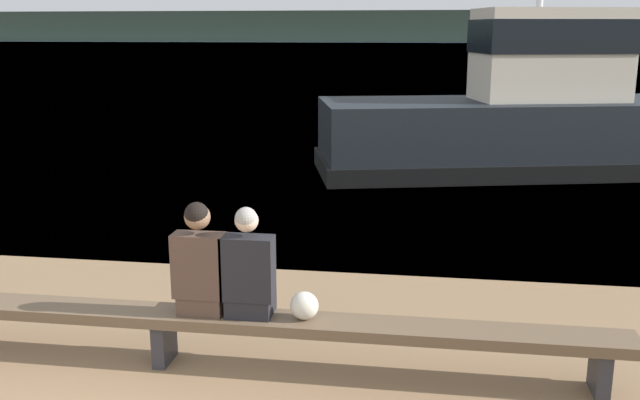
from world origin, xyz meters
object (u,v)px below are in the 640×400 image
object	(u,v)px
person_right	(248,270)
shopping_bag	(304,306)
person_left	(200,264)
bench_main	(163,319)
tugboat_red	(530,121)

from	to	relation	value
person_right	shopping_bag	size ratio (longest dim) A/B	3.99
shopping_bag	person_left	bearing A→B (deg)	-179.48
bench_main	shopping_bag	distance (m)	1.32
person_right	tugboat_red	distance (m)	10.45
bench_main	person_right	distance (m)	0.96
person_left	person_right	world-z (taller)	person_left
bench_main	person_left	world-z (taller)	person_left
bench_main	tugboat_red	world-z (taller)	tugboat_red
bench_main	shopping_bag	xyz separation A→B (m)	(1.30, 0.00, 0.21)
person_right	tugboat_red	world-z (taller)	tugboat_red
person_left	shopping_bag	xyz separation A→B (m)	(0.93, 0.01, -0.34)
tugboat_red	person_left	bearing A→B (deg)	143.23
person_right	tugboat_red	size ratio (longest dim) A/B	0.11
person_left	tugboat_red	size ratio (longest dim) A/B	0.11
person_left	tugboat_red	xyz separation A→B (m)	(4.08, 9.79, 0.11)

